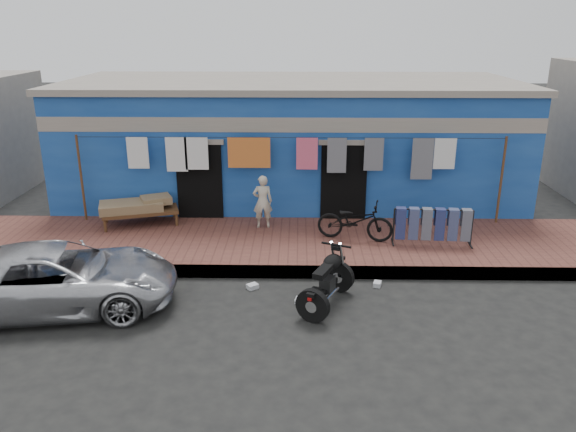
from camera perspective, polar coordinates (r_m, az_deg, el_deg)
The scene contains 14 objects.
ground at distance 9.90m, azimuth -0.23°, elevation -10.12°, with size 80.00×80.00×0.00m, color black.
sidewalk at distance 12.56m, azimuth 0.09°, elevation -2.93°, with size 28.00×3.00×0.25m, color brown.
curb at distance 11.23m, azimuth -0.04°, elevation -5.70°, with size 28.00×0.10×0.25m, color gray.
building at distance 15.94m, azimuth 0.35°, elevation 7.69°, with size 12.20×5.20×3.36m.
clothesline at distance 13.24m, azimuth 0.21°, elevation 5.90°, with size 10.06×0.06×2.10m.
car at distance 10.71m, azimuth -22.44°, elevation -5.74°, with size 1.92×4.23×1.19m, color silver.
seated_person at distance 13.09m, azimuth -2.59°, elevation 1.48°, with size 0.45×0.30×1.26m, color beige.
bicycle at distance 12.43m, azimuth 6.83°, elevation -0.05°, with size 0.58×1.66×1.07m, color black.
motorcycle at distance 10.03m, azimuth 3.94°, elevation -6.45°, with size 1.16×1.68×1.03m, color black, non-canonical shape.
charpoy at distance 13.82m, azimuth -14.76°, elevation 0.42°, with size 2.01×1.36×0.62m, color brown, non-canonical shape.
jeans_rack at distance 12.51m, azimuth 14.48°, elevation -0.98°, with size 1.77×0.46×0.84m, color black, non-canonical shape.
litter_a at distance 10.85m, azimuth -3.63°, elevation -7.14°, with size 0.20×0.16×0.09m, color silver.
litter_b at distance 11.05m, azimuth 9.06°, elevation -6.84°, with size 0.18×0.14×0.09m, color silver.
litter_c at distance 10.33m, azimuth 1.19°, elevation -8.55°, with size 0.19×0.15×0.08m, color silver.
Camera 1 is at (0.21, -8.64, 4.82)m, focal length 35.00 mm.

